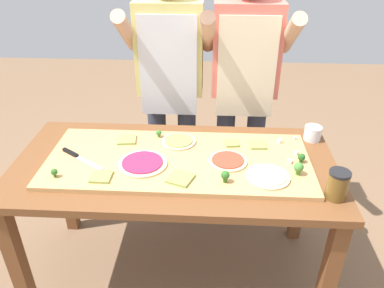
{
  "coord_description": "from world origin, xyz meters",
  "views": [
    {
      "loc": [
        0.18,
        -1.6,
        1.83
      ],
      "look_at": [
        0.09,
        -0.02,
        0.9
      ],
      "focal_mm": 35.46,
      "sensor_mm": 36.0,
      "label": 1
    }
  ],
  "objects_px": {
    "pizza_whole_tomato_red": "(228,161)",
    "pizza_slice_near_left": "(101,177)",
    "cheese_crumble_d": "(296,153)",
    "cook_right": "(244,78)",
    "chefs_knife": "(77,156)",
    "cheese_crumble_a": "(295,138)",
    "sauce_jar": "(337,185)",
    "cook_left": "(170,77)",
    "flour_cup": "(312,134)",
    "pizza_slice_far_left": "(127,140)",
    "broccoli_floret_front_left": "(159,133)",
    "broccoli_floret_back_left": "(301,157)",
    "cheese_crumble_b": "(290,161)",
    "pizza_whole_pesto_green": "(179,141)",
    "broccoli_floret_back_mid": "(54,172)",
    "prep_table": "(175,179)",
    "broccoli_floret_back_right": "(299,168)",
    "pizza_slice_near_right": "(180,178)",
    "pizza_whole_beet_magenta": "(142,163)",
    "broccoli_floret_front_mid": "(225,176)",
    "pizza_whole_white_garlic": "(268,176)",
    "cheese_crumble_c": "(280,141)",
    "pizza_slice_far_right": "(232,143)",
    "pizza_slice_center": "(258,145)"
  },
  "relations": [
    {
      "from": "pizza_whole_pesto_green",
      "to": "cheese_crumble_b",
      "type": "relative_size",
      "value": 8.9
    },
    {
      "from": "broccoli_floret_back_left",
      "to": "pizza_slice_far_left",
      "type": "bearing_deg",
      "value": 170.07
    },
    {
      "from": "pizza_whole_pesto_green",
      "to": "broccoli_floret_back_mid",
      "type": "distance_m",
      "value": 0.65
    },
    {
      "from": "broccoli_floret_back_left",
      "to": "cheese_crumble_b",
      "type": "relative_size",
      "value": 2.33
    },
    {
      "from": "pizza_slice_center",
      "to": "broccoli_floret_back_mid",
      "type": "xyz_separation_m",
      "value": [
        -0.97,
        -0.34,
        0.02
      ]
    },
    {
      "from": "pizza_whole_white_garlic",
      "to": "pizza_whole_beet_magenta",
      "type": "bearing_deg",
      "value": 172.8
    },
    {
      "from": "pizza_slice_near_right",
      "to": "cook_right",
      "type": "height_order",
      "value": "cook_right"
    },
    {
      "from": "pizza_whole_beet_magenta",
      "to": "broccoli_floret_back_right",
      "type": "distance_m",
      "value": 0.75
    },
    {
      "from": "pizza_slice_near_right",
      "to": "cheese_crumble_d",
      "type": "distance_m",
      "value": 0.62
    },
    {
      "from": "pizza_whole_tomato_red",
      "to": "pizza_slice_near_left",
      "type": "height_order",
      "value": "pizza_whole_tomato_red"
    },
    {
      "from": "broccoli_floret_back_right",
      "to": "cheese_crumble_a",
      "type": "relative_size",
      "value": 4.26
    },
    {
      "from": "pizza_slice_near_right",
      "to": "cook_left",
      "type": "bearing_deg",
      "value": 98.97
    },
    {
      "from": "prep_table",
      "to": "flour_cup",
      "type": "xyz_separation_m",
      "value": [
        0.74,
        0.27,
        0.14
      ]
    },
    {
      "from": "broccoli_floret_front_mid",
      "to": "cheese_crumble_b",
      "type": "relative_size",
      "value": 2.82
    },
    {
      "from": "sauce_jar",
      "to": "prep_table",
      "type": "bearing_deg",
      "value": 161.64
    },
    {
      "from": "pizza_whole_white_garlic",
      "to": "pizza_slice_near_right",
      "type": "distance_m",
      "value": 0.41
    },
    {
      "from": "pizza_slice_far_left",
      "to": "pizza_slice_far_right",
      "type": "distance_m",
      "value": 0.57
    },
    {
      "from": "pizza_slice_center",
      "to": "cheese_crumble_d",
      "type": "distance_m",
      "value": 0.2
    },
    {
      "from": "pizza_whole_pesto_green",
      "to": "pizza_slice_far_right",
      "type": "distance_m",
      "value": 0.29
    },
    {
      "from": "cheese_crumble_d",
      "to": "flour_cup",
      "type": "bearing_deg",
      "value": 58.45
    },
    {
      "from": "broccoli_floret_back_left",
      "to": "broccoli_floret_front_left",
      "type": "bearing_deg",
      "value": 164.06
    },
    {
      "from": "sauce_jar",
      "to": "cook_right",
      "type": "xyz_separation_m",
      "value": [
        -0.36,
        0.88,
        0.15
      ]
    },
    {
      "from": "broccoli_floret_back_right",
      "to": "cheese_crumble_d",
      "type": "distance_m",
      "value": 0.18
    },
    {
      "from": "cheese_crumble_a",
      "to": "flour_cup",
      "type": "bearing_deg",
      "value": 23.79
    },
    {
      "from": "pizza_slice_near_left",
      "to": "cook_right",
      "type": "relative_size",
      "value": 0.06
    },
    {
      "from": "broccoli_floret_back_mid",
      "to": "cheese_crumble_a",
      "type": "height_order",
      "value": "broccoli_floret_back_mid"
    },
    {
      "from": "cheese_crumble_c",
      "to": "flour_cup",
      "type": "relative_size",
      "value": 0.23
    },
    {
      "from": "broccoli_floret_back_right",
      "to": "flour_cup",
      "type": "distance_m",
      "value": 0.41
    },
    {
      "from": "cheese_crumble_d",
      "to": "cook_right",
      "type": "relative_size",
      "value": 0.01
    },
    {
      "from": "pizza_whole_pesto_green",
      "to": "cook_left",
      "type": "xyz_separation_m",
      "value": [
        -0.09,
        0.48,
        0.18
      ]
    },
    {
      "from": "chefs_knife",
      "to": "cheese_crumble_a",
      "type": "height_order",
      "value": "chefs_knife"
    },
    {
      "from": "broccoli_floret_front_mid",
      "to": "cheese_crumble_c",
      "type": "relative_size",
      "value": 2.66
    },
    {
      "from": "pizza_whole_pesto_green",
      "to": "broccoli_floret_front_left",
      "type": "bearing_deg",
      "value": 154.57
    },
    {
      "from": "cheese_crumble_a",
      "to": "pizza_slice_far_left",
      "type": "bearing_deg",
      "value": -175.89
    },
    {
      "from": "pizza_whole_pesto_green",
      "to": "pizza_slice_near_right",
      "type": "distance_m",
      "value": 0.34
    },
    {
      "from": "pizza_slice_near_right",
      "to": "cook_right",
      "type": "distance_m",
      "value": 0.9
    },
    {
      "from": "broccoli_floret_back_left",
      "to": "cheese_crumble_c",
      "type": "distance_m",
      "value": 0.2
    },
    {
      "from": "broccoli_floret_front_left",
      "to": "cheese_crumble_a",
      "type": "distance_m",
      "value": 0.74
    },
    {
      "from": "broccoli_floret_back_mid",
      "to": "cook_right",
      "type": "distance_m",
      "value": 1.25
    },
    {
      "from": "prep_table",
      "to": "pizza_slice_near_left",
      "type": "bearing_deg",
      "value": -149.99
    },
    {
      "from": "sauce_jar",
      "to": "broccoli_floret_back_left",
      "type": "bearing_deg",
      "value": 113.04
    },
    {
      "from": "pizza_slice_near_right",
      "to": "broccoli_floret_back_right",
      "type": "bearing_deg",
      "value": 7.55
    },
    {
      "from": "pizza_slice_far_left",
      "to": "broccoli_floret_front_left",
      "type": "distance_m",
      "value": 0.18
    },
    {
      "from": "pizza_whole_white_garlic",
      "to": "flour_cup",
      "type": "height_order",
      "value": "flour_cup"
    },
    {
      "from": "pizza_whole_pesto_green",
      "to": "broccoli_floret_front_left",
      "type": "xyz_separation_m",
      "value": [
        -0.11,
        0.05,
        0.02
      ]
    },
    {
      "from": "broccoli_floret_back_left",
      "to": "cheese_crumble_a",
      "type": "height_order",
      "value": "broccoli_floret_back_left"
    },
    {
      "from": "chefs_knife",
      "to": "flour_cup",
      "type": "height_order",
      "value": "flour_cup"
    },
    {
      "from": "broccoli_floret_back_left",
      "to": "sauce_jar",
      "type": "relative_size",
      "value": 0.35
    },
    {
      "from": "sauce_jar",
      "to": "cook_left",
      "type": "height_order",
      "value": "cook_left"
    },
    {
      "from": "cook_left",
      "to": "cook_right",
      "type": "height_order",
      "value": "same"
    }
  ]
}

